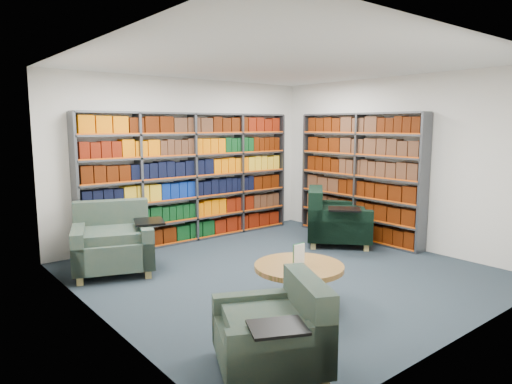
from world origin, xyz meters
TOP-DOWN VIEW (x-y plane):
  - room_shell at (0.00, 0.00)m, footprint 5.02×5.02m
  - bookshelf_back at (0.00, 2.34)m, footprint 4.00×0.28m
  - bookshelf_right at (2.34, 0.60)m, footprint 0.28×2.50m
  - chair_teal_left at (-1.76, 1.59)m, footprint 1.37×1.32m
  - chair_green_right at (1.71, 0.63)m, footprint 1.46×1.46m
  - chair_teal_front at (-1.73, -1.84)m, footprint 1.13×1.14m
  - coffee_table at (-0.65, -0.96)m, footprint 1.00×1.00m

SIDE VIEW (x-z plane):
  - chair_teal_front at x=-1.73m, z-range -0.07..0.69m
  - coffee_table at x=-0.65m, z-range 0.02..0.73m
  - chair_teal_left at x=-1.76m, z-range -0.09..0.85m
  - chair_green_right at x=1.71m, z-range -0.09..0.85m
  - bookshelf_back at x=0.00m, z-range 0.00..2.20m
  - bookshelf_right at x=2.34m, z-range 0.00..2.20m
  - room_shell at x=0.00m, z-range -0.01..2.81m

